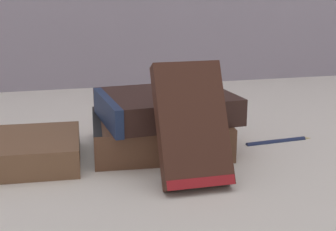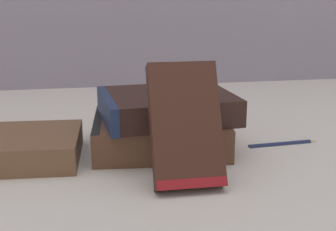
# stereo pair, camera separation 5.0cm
# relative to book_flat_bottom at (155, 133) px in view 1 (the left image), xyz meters

# --- Properties ---
(ground_plane) EXTENTS (3.00, 3.00, 0.00)m
(ground_plane) POSITION_rel_book_flat_bottom_xyz_m (0.02, -0.01, -0.02)
(ground_plane) COLOR silver
(book_flat_bottom) EXTENTS (0.21, 0.19, 0.05)m
(book_flat_bottom) POSITION_rel_book_flat_bottom_xyz_m (0.00, 0.00, 0.00)
(book_flat_bottom) COLOR brown
(book_flat_bottom) RESTS_ON ground_plane
(book_flat_top) EXTENTS (0.21, 0.17, 0.04)m
(book_flat_top) POSITION_rel_book_flat_bottom_xyz_m (0.01, -0.01, 0.04)
(book_flat_top) COLOR #331E19
(book_flat_top) RESTS_ON book_flat_bottom
(book_leaning_front) EXTENTS (0.09, 0.09, 0.15)m
(book_leaning_front) POSITION_rel_book_flat_bottom_xyz_m (0.02, -0.14, 0.05)
(book_leaning_front) COLOR #422319
(book_leaning_front) RESTS_ON ground_plane
(pocket_watch) EXTENTS (0.05, 0.06, 0.01)m
(pocket_watch) POSITION_rel_book_flat_bottom_xyz_m (0.04, -0.04, 0.07)
(pocket_watch) COLOR silver
(pocket_watch) RESTS_ON book_flat_top
(fountain_pen) EXTENTS (0.12, 0.02, 0.01)m
(fountain_pen) POSITION_rel_book_flat_bottom_xyz_m (0.20, -0.02, -0.02)
(fountain_pen) COLOR #1E284C
(fountain_pen) RESTS_ON ground_plane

